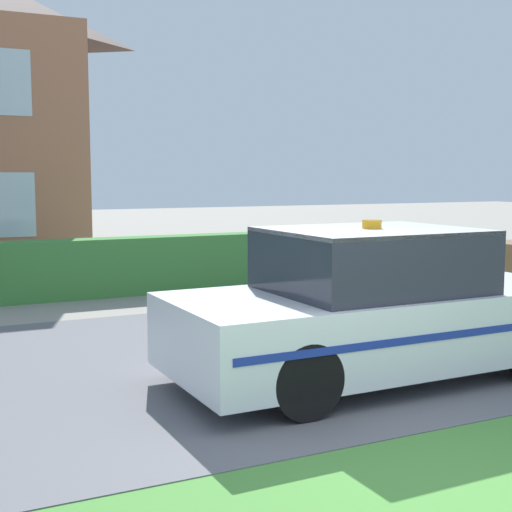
% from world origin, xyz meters
% --- Properties ---
extents(ground_plane, '(80.00, 80.00, 0.00)m').
position_xyz_m(ground_plane, '(0.00, 0.00, 0.00)').
color(ground_plane, gray).
extents(road_strip, '(28.00, 5.75, 0.01)m').
position_xyz_m(road_strip, '(0.00, 3.66, 0.01)').
color(road_strip, '#5B5B60').
rests_on(road_strip, ground).
extents(lawn_verge, '(28.00, 2.24, 0.01)m').
position_xyz_m(lawn_verge, '(0.00, -0.34, 0.00)').
color(lawn_verge, '#478438').
rests_on(lawn_verge, ground).
extents(garden_hedge, '(11.93, 0.52, 0.99)m').
position_xyz_m(garden_hedge, '(1.17, 8.41, 0.50)').
color(garden_hedge, '#3D7F38').
rests_on(garden_hedge, ground).
extents(police_car, '(4.33, 1.85, 1.60)m').
position_xyz_m(police_car, '(1.14, 2.28, 0.72)').
color(police_car, black).
rests_on(police_car, road_strip).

